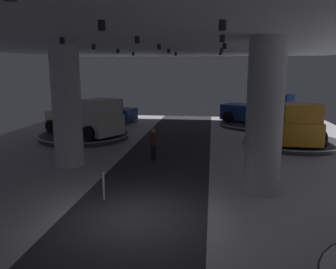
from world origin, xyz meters
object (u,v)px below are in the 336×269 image
(visitor_walking_near, at_px, (154,142))
(display_car_deep_left, at_px, (109,111))
(pickup_truck_deep_right, at_px, (261,111))
(display_platform_far_right, at_px, (292,142))
(column_right, at_px, (264,117))
(display_platform_deep_right, at_px, (256,124))
(pickup_truck_far_left, at_px, (87,120))
(column_left, at_px, (67,106))
(display_platform_deep_left, at_px, (110,122))
(pickup_truck_far_right, at_px, (294,125))
(display_platform_far_left, at_px, (84,136))

(visitor_walking_near, bearing_deg, display_car_deep_left, 117.75)
(display_car_deep_left, height_order, pickup_truck_deep_right, pickup_truck_deep_right)
(display_car_deep_left, height_order, display_platform_far_right, display_car_deep_left)
(column_right, height_order, visitor_walking_near, column_right)
(display_platform_deep_right, relative_size, pickup_truck_far_left, 1.01)
(column_left, distance_m, display_platform_deep_left, 12.13)
(column_right, xyz_separation_m, pickup_truck_far_left, (-9.65, 8.01, -1.49))
(display_car_deep_left, bearing_deg, pickup_truck_far_right, -25.62)
(display_platform_far_right, xyz_separation_m, pickup_truck_far_right, (-0.01, -0.32, 1.06))
(display_platform_deep_right, xyz_separation_m, pickup_truck_deep_right, (0.28, -0.16, 1.05))
(column_right, relative_size, display_car_deep_left, 1.21)
(visitor_walking_near, bearing_deg, display_platform_far_left, 139.72)
(column_right, xyz_separation_m, display_platform_deep_left, (-10.06, 14.06, -2.62))
(column_right, bearing_deg, display_platform_deep_right, 83.61)
(column_left, distance_m, display_platform_far_left, 6.56)
(column_left, xyz_separation_m, column_right, (8.34, -2.34, 0.00))
(display_platform_far_left, bearing_deg, pickup_truck_far_left, -29.60)
(column_left, xyz_separation_m, display_platform_deep_left, (-1.71, 11.72, -2.62))
(display_platform_deep_left, xyz_separation_m, pickup_truck_far_right, (12.95, -6.22, 1.09))
(display_car_deep_left, height_order, display_platform_deep_right, display_car_deep_left)
(pickup_truck_far_left, bearing_deg, pickup_truck_far_right, -0.74)
(pickup_truck_deep_right, bearing_deg, display_platform_far_right, -80.65)
(display_platform_deep_left, relative_size, display_platform_far_left, 0.80)
(column_left, relative_size, pickup_truck_deep_right, 0.98)
(column_left, xyz_separation_m, display_platform_far_left, (-1.58, 5.82, -2.57))
(display_platform_deep_left, height_order, display_platform_far_left, display_platform_far_left)
(column_left, height_order, pickup_truck_far_right, column_left)
(display_platform_deep_left, bearing_deg, column_right, -54.43)
(display_car_deep_left, xyz_separation_m, pickup_truck_far_right, (12.98, -6.22, 0.22))
(display_car_deep_left, distance_m, display_platform_far_left, 5.96)
(display_platform_deep_left, xyz_separation_m, visitor_walking_near, (5.44, -10.40, 0.77))
(display_platform_far_left, distance_m, pickup_truck_far_left, 1.12)
(display_platform_deep_left, xyz_separation_m, pickup_truck_deep_right, (11.95, 0.22, 1.06))
(pickup_truck_deep_right, distance_m, display_platform_far_right, 6.28)
(display_platform_deep_left, distance_m, visitor_walking_near, 11.76)
(column_left, bearing_deg, display_platform_deep_right, 50.55)
(display_platform_deep_left, relative_size, pickup_truck_far_left, 0.80)
(display_car_deep_left, relative_size, visitor_walking_near, 2.85)
(pickup_truck_deep_right, relative_size, pickup_truck_far_left, 1.00)
(column_left, distance_m, visitor_walking_near, 4.36)
(display_platform_deep_right, relative_size, display_platform_far_right, 1.00)
(column_right, xyz_separation_m, visitor_walking_near, (-4.61, 3.66, -1.84))
(display_platform_far_left, bearing_deg, display_platform_far_right, 0.00)
(display_platform_deep_right, xyz_separation_m, display_platform_far_left, (-11.54, -6.28, 0.04))
(pickup_truck_deep_right, distance_m, display_platform_far_left, 13.35)
(column_right, height_order, pickup_truck_far_right, column_right)
(column_right, relative_size, pickup_truck_far_right, 1.03)
(display_platform_deep_left, xyz_separation_m, pickup_truck_far_left, (0.41, -6.05, 1.12))
(column_right, distance_m, display_platform_far_right, 9.04)
(display_platform_far_right, xyz_separation_m, pickup_truck_far_left, (-12.55, -0.16, 1.09))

